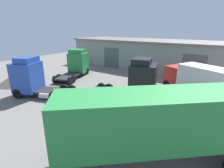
{
  "coord_description": "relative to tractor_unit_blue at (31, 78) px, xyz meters",
  "views": [
    {
      "loc": [
        11.14,
        -11.9,
        7.07
      ],
      "look_at": [
        1.57,
        1.94,
        1.6
      ],
      "focal_mm": 28.0,
      "sensor_mm": 36.0,
      "label": 1
    }
  ],
  "objects": [
    {
      "name": "tractor_unit_black",
      "position": [
        9.93,
        5.09,
        0.07
      ],
      "size": [
        6.99,
        4.21,
        4.34
      ],
      "rotation": [
        0.0,
        0.0,
        0.28
      ],
      "color": "black",
      "rests_on": "ground_plane"
    },
    {
      "name": "warehouse_building",
      "position": [
        6.0,
        20.29,
        0.51
      ],
      "size": [
        32.05,
        8.8,
        4.96
      ],
      "color": "gray",
      "rests_on": "ground_plane"
    },
    {
      "name": "tractor_unit_blue",
      "position": [
        0.0,
        0.0,
        0.0
      ],
      "size": [
        6.65,
        4.72,
        4.19
      ],
      "rotation": [
        0.0,
        0.0,
        -2.74
      ],
      "color": "#2347A3",
      "rests_on": "ground_plane"
    },
    {
      "name": "oil_drum",
      "position": [
        8.87,
        -0.15,
        -1.54
      ],
      "size": [
        0.58,
        0.58,
        0.88
      ],
      "color": "#B22D23",
      "rests_on": "ground_plane"
    },
    {
      "name": "gravel_pile",
      "position": [
        -5.57,
        1.1,
        -1.24
      ],
      "size": [
        4.59,
        4.59,
        1.48
      ],
      "color": "#565147",
      "rests_on": "ground_plane"
    },
    {
      "name": "tractor_unit_green",
      "position": [
        -2.06,
        8.61,
        -0.13
      ],
      "size": [
        4.56,
        7.05,
        3.94
      ],
      "rotation": [
        0.0,
        0.0,
        1.91
      ],
      "color": "#28843D",
      "rests_on": "ground_plane"
    },
    {
      "name": "container_trailer_yellow",
      "position": [
        14.8,
        -1.96,
        0.63
      ],
      "size": [
        9.56,
        8.86,
        4.1
      ],
      "rotation": [
        0.0,
        0.0,
        -2.42
      ],
      "color": "#28843D",
      "rests_on": "ground_plane"
    },
    {
      "name": "box_truck_red",
      "position": [
        14.96,
        10.01,
        -0.1
      ],
      "size": [
        8.45,
        5.71,
        3.27
      ],
      "rotation": [
        0.0,
        0.0,
        2.7
      ],
      "color": "red",
      "rests_on": "ground_plane"
    },
    {
      "name": "ground_plane",
      "position": [
        6.0,
        2.15,
        -1.98
      ],
      "size": [
        60.0,
        60.0,
        0.0
      ],
      "primitive_type": "plane",
      "color": "slate"
    }
  ]
}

